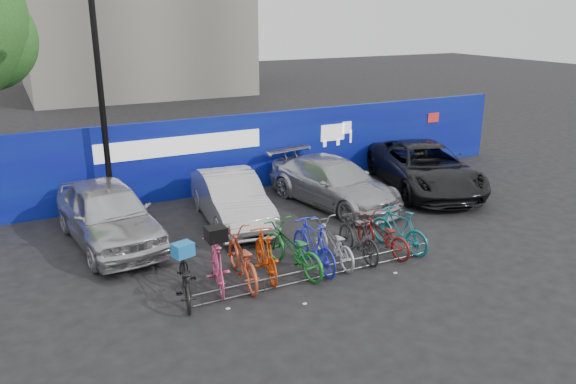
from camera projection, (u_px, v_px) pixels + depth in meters
ground at (306, 268)px, 12.43m from camera, size 100.00×100.00×0.00m
hoarding at (213, 156)px, 17.16m from camera, size 22.00×0.18×2.40m
lamppost at (101, 98)px, 14.63m from camera, size 0.25×0.50×6.11m
bike_rack at (320, 272)px, 11.87m from camera, size 5.60×0.03×0.30m
car_0 at (108, 214)px, 13.55m from camera, size 2.27×4.62×1.52m
car_1 at (231, 198)px, 14.94m from camera, size 1.83×4.18×1.34m
car_2 at (334, 182)px, 16.34m from camera, size 2.72×4.87×1.33m
car_3 at (425, 167)px, 17.68m from camera, size 3.89×5.72×1.45m
bike_0 at (185, 278)px, 10.94m from camera, size 0.98×1.86×0.93m
bike_1 at (217, 264)px, 11.40m from camera, size 0.83×1.79×1.03m
bike_2 at (242, 258)px, 11.65m from camera, size 0.90×2.07×1.06m
bike_3 at (266, 254)px, 11.88m from camera, size 0.76×1.76×1.03m
bike_4 at (293, 249)px, 12.09m from camera, size 1.05×2.12×1.07m
bike_5 at (314, 245)px, 12.23m from camera, size 0.54×1.87×1.12m
bike_6 at (333, 243)px, 12.57m from camera, size 0.69×1.82×0.95m
bike_7 at (358, 237)px, 12.77m from camera, size 0.54×1.73×1.03m
bike_8 at (383, 235)px, 13.06m from camera, size 0.85×1.79×0.90m
bike_9 at (399, 230)px, 13.20m from camera, size 0.84×1.79×1.04m
cargo_crate at (183, 250)px, 10.75m from camera, size 0.44×0.38×0.27m
cargo_topcase at (216, 234)px, 11.20m from camera, size 0.40×0.36×0.29m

